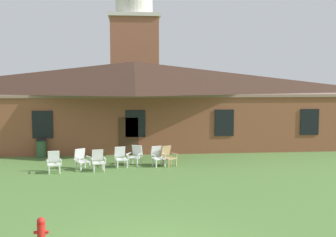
{
  "coord_description": "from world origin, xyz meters",
  "views": [
    {
      "loc": [
        -0.27,
        -8.74,
        4.15
      ],
      "look_at": [
        1.34,
        8.33,
        2.52
      ],
      "focal_mm": 42.9,
      "sensor_mm": 36.0,
      "label": 1
    }
  ],
  "objects_px": {
    "lawn_chair_by_porch": "(54,161)",
    "trash_bin": "(41,148)",
    "lawn_chair_right_end": "(136,155)",
    "lawn_chair_under_eave": "(168,155)",
    "lawn_chair_left_end": "(98,160)",
    "lawn_chair_middle": "(121,156)",
    "lawn_chair_far_side": "(158,156)",
    "lawn_chair_near_door": "(82,159)",
    "fire_hydrant": "(41,234)"
  },
  "relations": [
    {
      "from": "lawn_chair_under_eave",
      "to": "lawn_chair_right_end",
      "type": "bearing_deg",
      "value": 168.39
    },
    {
      "from": "lawn_chair_near_door",
      "to": "trash_bin",
      "type": "distance_m",
      "value": 4.0
    },
    {
      "from": "lawn_chair_middle",
      "to": "trash_bin",
      "type": "bearing_deg",
      "value": 147.62
    },
    {
      "from": "lawn_chair_left_end",
      "to": "lawn_chair_middle",
      "type": "height_order",
      "value": "same"
    },
    {
      "from": "lawn_chair_under_eave",
      "to": "fire_hydrant",
      "type": "bearing_deg",
      "value": -113.28
    },
    {
      "from": "lawn_chair_right_end",
      "to": "trash_bin",
      "type": "bearing_deg",
      "value": 154.98
    },
    {
      "from": "lawn_chair_near_door",
      "to": "lawn_chair_under_eave",
      "type": "bearing_deg",
      "value": 6.0
    },
    {
      "from": "lawn_chair_left_end",
      "to": "trash_bin",
      "type": "height_order",
      "value": "trash_bin"
    },
    {
      "from": "lawn_chair_by_porch",
      "to": "lawn_chair_left_end",
      "type": "bearing_deg",
      "value": 5.17
    },
    {
      "from": "lawn_chair_far_side",
      "to": "trash_bin",
      "type": "xyz_separation_m",
      "value": [
        -6.11,
        2.72,
        -0.0
      ]
    },
    {
      "from": "lawn_chair_far_side",
      "to": "lawn_chair_under_eave",
      "type": "xyz_separation_m",
      "value": [
        0.52,
        0.04,
        0.0
      ]
    },
    {
      "from": "lawn_chair_by_porch",
      "to": "lawn_chair_under_eave",
      "type": "xyz_separation_m",
      "value": [
        5.29,
        0.97,
        0.0
      ]
    },
    {
      "from": "lawn_chair_middle",
      "to": "fire_hydrant",
      "type": "bearing_deg",
      "value": -100.56
    },
    {
      "from": "fire_hydrant",
      "to": "trash_bin",
      "type": "xyz_separation_m",
      "value": [
        -2.58,
        12.08,
        0.12
      ]
    },
    {
      "from": "lawn_chair_middle",
      "to": "fire_hydrant",
      "type": "height_order",
      "value": "lawn_chair_middle"
    },
    {
      "from": "lawn_chair_near_door",
      "to": "lawn_chair_right_end",
      "type": "xyz_separation_m",
      "value": [
        2.54,
        0.76,
        0.0
      ]
    },
    {
      "from": "lawn_chair_left_end",
      "to": "lawn_chair_near_door",
      "type": "bearing_deg",
      "value": 155.52
    },
    {
      "from": "lawn_chair_far_side",
      "to": "lawn_chair_near_door",
      "type": "bearing_deg",
      "value": -173.78
    },
    {
      "from": "lawn_chair_under_eave",
      "to": "lawn_chair_left_end",
      "type": "bearing_deg",
      "value": -166.54
    },
    {
      "from": "fire_hydrant",
      "to": "lawn_chair_under_eave",
      "type": "bearing_deg",
      "value": 66.72
    },
    {
      "from": "lawn_chair_by_porch",
      "to": "lawn_chair_right_end",
      "type": "xyz_separation_m",
      "value": [
        3.71,
        1.3,
        0.0
      ]
    },
    {
      "from": "lawn_chair_right_end",
      "to": "lawn_chair_under_eave",
      "type": "relative_size",
      "value": 1.0
    },
    {
      "from": "lawn_chair_far_side",
      "to": "lawn_chair_under_eave",
      "type": "bearing_deg",
      "value": 4.45
    },
    {
      "from": "lawn_chair_right_end",
      "to": "lawn_chair_left_end",
      "type": "bearing_deg",
      "value": -147.32
    },
    {
      "from": "lawn_chair_near_door",
      "to": "lawn_chair_middle",
      "type": "bearing_deg",
      "value": 11.61
    },
    {
      "from": "lawn_chair_right_end",
      "to": "lawn_chair_far_side",
      "type": "distance_m",
      "value": 1.12
    },
    {
      "from": "lawn_chair_right_end",
      "to": "lawn_chair_far_side",
      "type": "height_order",
      "value": "same"
    },
    {
      "from": "fire_hydrant",
      "to": "lawn_chair_far_side",
      "type": "bearing_deg",
      "value": 69.36
    },
    {
      "from": "lawn_chair_right_end",
      "to": "lawn_chair_under_eave",
      "type": "height_order",
      "value": "same"
    },
    {
      "from": "lawn_chair_near_door",
      "to": "lawn_chair_middle",
      "type": "relative_size",
      "value": 1.0
    },
    {
      "from": "lawn_chair_by_porch",
      "to": "lawn_chair_middle",
      "type": "xyz_separation_m",
      "value": [
        2.98,
        0.91,
        0.0
      ]
    },
    {
      "from": "lawn_chair_left_end",
      "to": "lawn_chair_under_eave",
      "type": "relative_size",
      "value": 1.0
    },
    {
      "from": "lawn_chair_by_porch",
      "to": "lawn_chair_right_end",
      "type": "distance_m",
      "value": 3.93
    },
    {
      "from": "lawn_chair_under_eave",
      "to": "trash_bin",
      "type": "bearing_deg",
      "value": 157.98
    },
    {
      "from": "lawn_chair_near_door",
      "to": "fire_hydrant",
      "type": "height_order",
      "value": "lawn_chair_near_door"
    },
    {
      "from": "lawn_chair_by_porch",
      "to": "fire_hydrant",
      "type": "bearing_deg",
      "value": -81.62
    },
    {
      "from": "lawn_chair_by_porch",
      "to": "trash_bin",
      "type": "xyz_separation_m",
      "value": [
        -1.34,
        3.65,
        -0.0
      ]
    },
    {
      "from": "lawn_chair_by_porch",
      "to": "lawn_chair_near_door",
      "type": "height_order",
      "value": "same"
    },
    {
      "from": "lawn_chair_near_door",
      "to": "lawn_chair_under_eave",
      "type": "height_order",
      "value": "same"
    },
    {
      "from": "lawn_chair_by_porch",
      "to": "lawn_chair_far_side",
      "type": "distance_m",
      "value": 4.86
    },
    {
      "from": "lawn_chair_by_porch",
      "to": "lawn_chair_under_eave",
      "type": "relative_size",
      "value": 1.0
    },
    {
      "from": "lawn_chair_by_porch",
      "to": "lawn_chair_under_eave",
      "type": "distance_m",
      "value": 5.38
    },
    {
      "from": "lawn_chair_under_eave",
      "to": "fire_hydrant",
      "type": "xyz_separation_m",
      "value": [
        -4.05,
        -9.4,
        -0.12
      ]
    },
    {
      "from": "trash_bin",
      "to": "fire_hydrant",
      "type": "bearing_deg",
      "value": -77.95
    },
    {
      "from": "lawn_chair_by_porch",
      "to": "trash_bin",
      "type": "distance_m",
      "value": 3.89
    },
    {
      "from": "lawn_chair_middle",
      "to": "lawn_chair_far_side",
      "type": "height_order",
      "value": "same"
    },
    {
      "from": "lawn_chair_under_eave",
      "to": "lawn_chair_by_porch",
      "type": "bearing_deg",
      "value": -169.57
    },
    {
      "from": "lawn_chair_under_eave",
      "to": "lawn_chair_near_door",
      "type": "bearing_deg",
      "value": -174.0
    },
    {
      "from": "lawn_chair_right_end",
      "to": "lawn_chair_under_eave",
      "type": "xyz_separation_m",
      "value": [
        1.58,
        -0.32,
        0.0
      ]
    },
    {
      "from": "lawn_chair_by_porch",
      "to": "lawn_chair_left_end",
      "type": "distance_m",
      "value": 1.97
    }
  ]
}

